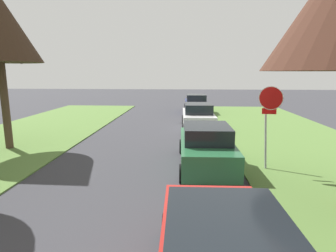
% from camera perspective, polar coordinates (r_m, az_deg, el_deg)
% --- Properties ---
extents(stop_sign_far, '(0.82, 0.73, 2.91)m').
position_cam_1_polar(stop_sign_far, '(10.23, 19.98, 3.12)').
color(stop_sign_far, '#9EA0A5').
rests_on(stop_sign_far, grass_verge_right).
extents(parked_sedan_green, '(2.02, 4.44, 1.57)m').
position_cam_1_polar(parked_sedan_green, '(10.32, 7.76, -4.34)').
color(parked_sedan_green, '#28663D').
rests_on(parked_sedan_green, ground).
extents(parked_sedan_white, '(2.02, 4.44, 1.57)m').
position_cam_1_polar(parked_sedan_white, '(17.23, 6.14, 1.82)').
color(parked_sedan_white, white).
rests_on(parked_sedan_white, ground).
extents(parked_sedan_navy, '(2.02, 4.44, 1.57)m').
position_cam_1_polar(parked_sedan_navy, '(24.34, 5.72, 4.46)').
color(parked_sedan_navy, navy).
rests_on(parked_sedan_navy, ground).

